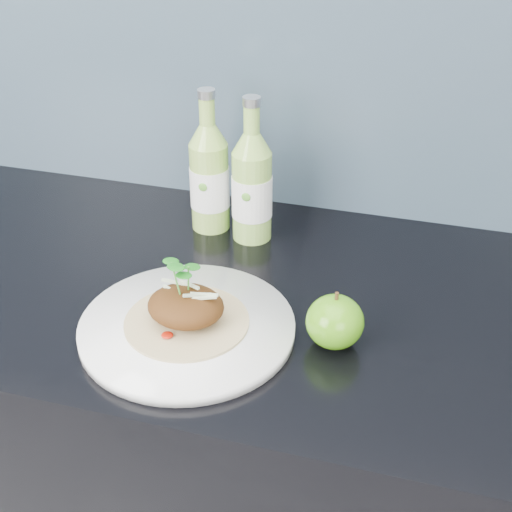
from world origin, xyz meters
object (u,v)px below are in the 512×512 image
object	(u,v)px
green_apple	(335,322)
dinner_plate	(187,327)
cider_bottle_right	(252,187)
cider_bottle_left	(209,178)

from	to	relation	value
green_apple	dinner_plate	bearing A→B (deg)	-171.13
dinner_plate	cider_bottle_right	xyz separation A→B (m)	(0.01, 0.27, 0.08)
dinner_plate	cider_bottle_left	world-z (taller)	cider_bottle_left
dinner_plate	cider_bottle_right	bearing A→B (deg)	87.49
cider_bottle_left	cider_bottle_right	xyz separation A→B (m)	(0.08, -0.01, 0.00)
dinner_plate	green_apple	distance (m)	0.20
cider_bottle_right	green_apple	bearing A→B (deg)	-71.86
dinner_plate	green_apple	xyz separation A→B (m)	(0.20, 0.03, 0.03)
cider_bottle_left	green_apple	bearing A→B (deg)	-22.14
cider_bottle_left	cider_bottle_right	distance (m)	0.08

